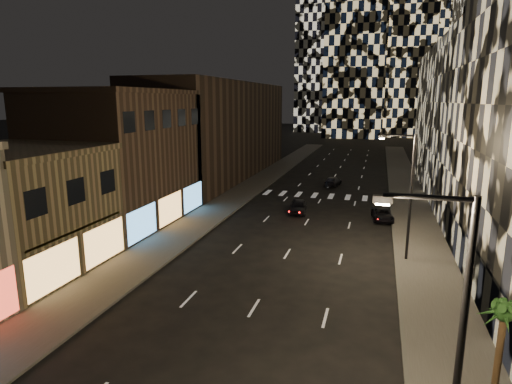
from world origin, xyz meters
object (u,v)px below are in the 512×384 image
Objects in this scene: car_dark_oncoming at (333,181)px; car_dark_midlane at (298,207)px; streetlight_far at (408,188)px; streetlight_near at (452,336)px; palm_tree at (504,319)px; car_dark_rightlane at (382,215)px.

car_dark_midlane is at bearing 90.73° from car_dark_oncoming.
streetlight_far is at bearing -56.48° from car_dark_midlane.
car_dark_midlane is at bearing 131.46° from streetlight_far.
streetlight_near is at bearing -80.47° from car_dark_midlane.
car_dark_midlane is 28.80m from palm_tree.
car_dark_midlane reaches higher than car_dark_oncoming.
streetlight_near and streetlight_far have the same top height.
car_dark_oncoming is 1.06× the size of palm_tree.
car_dark_rightlane is 25.80m from palm_tree.
car_dark_rightlane is at bearing -11.42° from car_dark_midlane.
streetlight_far is 2.22× the size of palm_tree.
car_dark_midlane is 0.95× the size of car_dark_oncoming.
streetlight_near is 2.11× the size of car_dark_oncoming.
palm_tree is (10.54, -41.27, 2.87)m from car_dark_oncoming.
car_dark_rightlane is at bearing 92.63° from streetlight_near.
streetlight_near is 47.41m from car_dark_oncoming.
palm_tree is at bearing 112.14° from car_dark_oncoming.
streetlight_near is 30.96m from car_dark_rightlane.
streetlight_near is 1.00× the size of streetlight_far.
car_dark_midlane is at bearing 107.46° from streetlight_near.
streetlight_far is at bearing 100.33° from palm_tree.
streetlight_near reaches higher than car_dark_oncoming.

